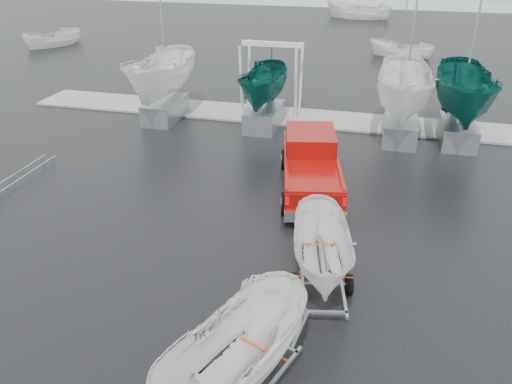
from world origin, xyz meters
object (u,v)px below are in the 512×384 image
object	(u,v)px
pickup_truck	(311,161)
trailer_parked	(237,302)
trailer_hitched	(326,209)
boat_hoist	(272,69)

from	to	relation	value
pickup_truck	trailer_parked	world-z (taller)	trailer_parked
trailer_hitched	boat_hoist	bearing A→B (deg)	96.55
pickup_truck	trailer_hitched	world-z (taller)	trailer_hitched
boat_hoist	trailer_parked	bearing A→B (deg)	-79.39
trailer_hitched	boat_hoist	size ratio (longest dim) A/B	1.19
trailer_parked	trailer_hitched	bearing A→B (deg)	94.31
pickup_truck	trailer_parked	bearing A→B (deg)	-100.92
trailer_parked	boat_hoist	size ratio (longest dim) A/B	1.27
trailer_hitched	trailer_parked	bearing A→B (deg)	-116.76
trailer_hitched	trailer_parked	size ratio (longest dim) A/B	0.94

